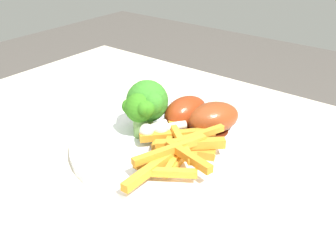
{
  "coord_description": "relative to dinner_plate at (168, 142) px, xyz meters",
  "views": [
    {
      "loc": [
        -0.24,
        0.31,
        1.01
      ],
      "look_at": [
        0.05,
        -0.06,
        0.75
      ],
      "focal_mm": 41.81,
      "sensor_mm": 36.0,
      "label": 1
    }
  ],
  "objects": [
    {
      "name": "dinner_plate",
      "position": [
        0.0,
        0.0,
        0.0
      ],
      "size": [
        0.27,
        0.27,
        0.01
      ],
      "primitive_type": "cylinder",
      "color": "white",
      "rests_on": "dining_table"
    },
    {
      "name": "broccoli_floret_front",
      "position": [
        0.04,
        -0.0,
        0.05
      ],
      "size": [
        0.06,
        0.06,
        0.07
      ],
      "color": "#87B555",
      "rests_on": "dinner_plate"
    },
    {
      "name": "broccoli_floret_middle",
      "position": [
        0.03,
        0.02,
        0.05
      ],
      "size": [
        0.05,
        0.04,
        0.06
      ],
      "color": "#73A253",
      "rests_on": "dinner_plate"
    },
    {
      "name": "carrot_fries_pile",
      "position": [
        -0.04,
        0.03,
        0.02
      ],
      "size": [
        0.12,
        0.17,
        0.03
      ],
      "color": "orange",
      "rests_on": "dinner_plate"
    },
    {
      "name": "chicken_drumstick_near",
      "position": [
        0.0,
        -0.04,
        0.03
      ],
      "size": [
        0.06,
        0.12,
        0.05
      ],
      "color": "#601B0A",
      "rests_on": "dinner_plate"
    },
    {
      "name": "chicken_drumstick_far",
      "position": [
        -0.03,
        -0.05,
        0.03
      ],
      "size": [
        0.09,
        0.12,
        0.04
      ],
      "color": "#5D210E",
      "rests_on": "dinner_plate"
    }
  ]
}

